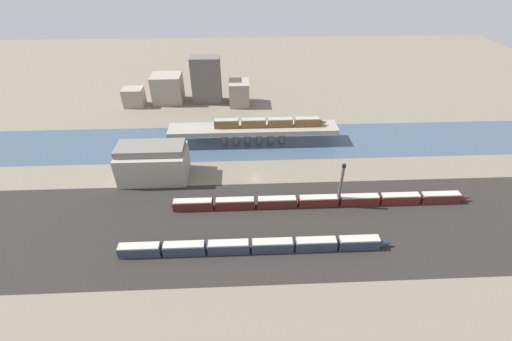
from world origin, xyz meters
TOP-DOWN VIEW (x-y plane):
  - ground_plane at (0.00, 0.00)m, footprint 400.00×400.00m
  - railbed_yard at (0.00, -24.00)m, footprint 280.00×42.00m
  - river_water at (0.00, 26.13)m, footprint 320.00×28.71m
  - bridge at (-0.00, 26.13)m, footprint 68.96×9.65m
  - train_on_bridge at (6.82, 26.13)m, footprint 46.12×2.84m
  - train_yard_near at (-1.72, -33.58)m, footprint 75.34×2.78m
  - train_yard_mid at (20.63, -15.32)m, footprint 96.46×2.67m
  - warehouse_building at (-35.99, 2.89)m, footprint 23.36×13.76m
  - signal_tower at (25.33, -15.90)m, footprint 1.00×0.93m
  - city_block_far_left at (-58.39, 65.70)m, footprint 9.91×8.12m
  - city_block_left at (-41.93, 69.91)m, footprint 14.74×12.51m
  - city_block_center at (-21.90, 69.14)m, footprint 14.48×8.44m
  - city_block_right at (-5.60, 64.95)m, footprint 9.80×11.85m

SIDE VIEW (x-z plane):
  - ground_plane at x=0.00m, z-range 0.00..0.00m
  - river_water at x=0.00m, z-range 0.00..0.01m
  - railbed_yard at x=0.00m, z-range 0.00..0.01m
  - train_yard_mid at x=20.63m, z-range -0.03..3.52m
  - train_yard_near at x=-1.72m, z-range -0.03..3.60m
  - city_block_far_left at x=-58.39m, z-range 0.00..8.98m
  - bridge at x=0.00m, z-range 2.11..9.27m
  - city_block_right at x=-5.60m, z-range 0.00..11.87m
  - warehouse_building at x=-35.99m, z-range -0.32..12.77m
  - city_block_left at x=-41.93m, z-range 0.00..14.03m
  - signal_tower at x=25.33m, z-range -0.10..16.09m
  - train_on_bridge at x=6.82m, z-range 7.12..10.60m
  - city_block_center at x=-21.90m, z-range 0.00..22.93m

